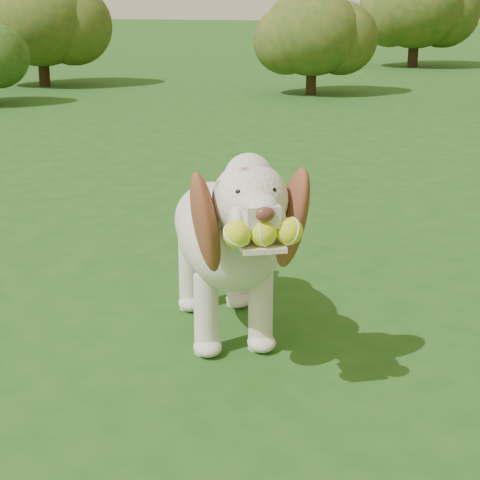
# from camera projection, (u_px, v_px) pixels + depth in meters

# --- Properties ---
(ground) EXTENTS (80.00, 80.00, 0.00)m
(ground) POSITION_uv_depth(u_px,v_px,m) (294.00, 351.00, 3.34)
(ground) COLOR #1B4B15
(ground) RESTS_ON ground
(dog) EXTENTS (0.85, 1.31, 0.89)m
(dog) POSITION_uv_depth(u_px,v_px,m) (227.00, 232.00, 3.34)
(dog) COLOR silver
(dog) RESTS_ON ground
(shrub_i) EXTENTS (1.94, 1.94, 2.01)m
(shrub_i) POSITION_uv_depth(u_px,v_px,m) (416.00, 6.00, 15.66)
(shrub_i) COLOR #382314
(shrub_i) RESTS_ON ground
(shrub_b) EXTENTS (1.43, 1.43, 1.48)m
(shrub_b) POSITION_uv_depth(u_px,v_px,m) (312.00, 33.00, 11.46)
(shrub_b) COLOR #382314
(shrub_b) RESTS_ON ground
(shrub_e) EXTENTS (1.67, 1.67, 1.73)m
(shrub_e) POSITION_uv_depth(u_px,v_px,m) (40.00, 20.00, 12.44)
(shrub_e) COLOR #382314
(shrub_e) RESTS_ON ground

